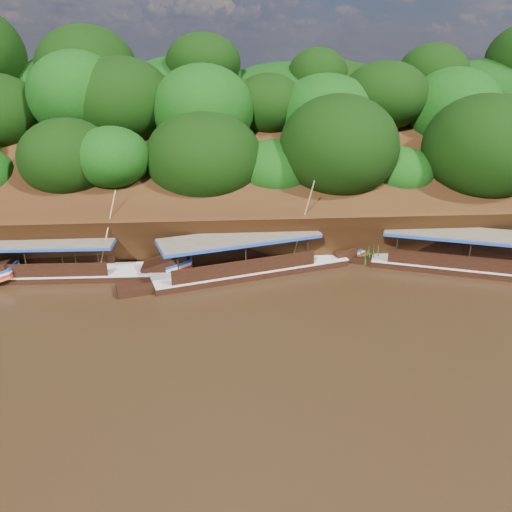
{
  "coord_description": "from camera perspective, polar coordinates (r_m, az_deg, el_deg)",
  "views": [
    {
      "loc": [
        -3.2,
        -22.19,
        13.24
      ],
      "look_at": [
        -1.04,
        7.0,
        1.65
      ],
      "focal_mm": 35.0,
      "sensor_mm": 36.0,
      "label": 1
    }
  ],
  "objects": [
    {
      "name": "boat_0",
      "position": [
        36.38,
        25.48,
        -0.92
      ],
      "size": [
        16.18,
        7.7,
        7.45
      ],
      "rotation": [
        0.0,
        0.0,
        -0.35
      ],
      "color": "black",
      "rests_on": "ground"
    },
    {
      "name": "boat_2",
      "position": [
        34.68,
        -21.43,
        -1.39
      ],
      "size": [
        16.22,
        2.83,
        6.14
      ],
      "rotation": [
        0.0,
        0.0,
        -0.02
      ],
      "color": "black",
      "rests_on": "ground"
    },
    {
      "name": "boat_1",
      "position": [
        33.12,
        0.84,
        -0.81
      ],
      "size": [
        15.61,
        6.62,
        6.75
      ],
      "rotation": [
        0.0,
        0.0,
        0.29
      ],
      "color": "black",
      "rests_on": "ground"
    },
    {
      "name": "reeds",
      "position": [
        34.05,
        -4.15,
        0.22
      ],
      "size": [
        48.96,
        2.44,
        1.84
      ],
      "color": "#206619",
      "rests_on": "ground"
    },
    {
      "name": "riverbank",
      "position": [
        46.44,
        -0.17,
        7.46
      ],
      "size": [
        120.0,
        30.06,
        19.4
      ],
      "color": "black",
      "rests_on": "ground"
    },
    {
      "name": "ground",
      "position": [
        26.04,
        3.47,
        -9.0
      ],
      "size": [
        160.0,
        160.0,
        0.0
      ],
      "primitive_type": "plane",
      "color": "black",
      "rests_on": "ground"
    }
  ]
}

